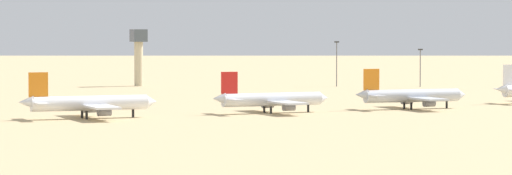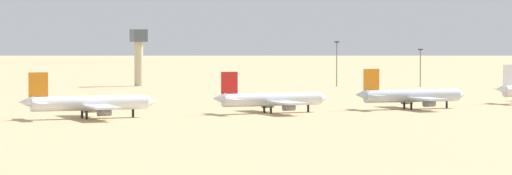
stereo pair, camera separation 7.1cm
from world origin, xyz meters
TOP-DOWN VIEW (x-y plane):
  - ground at (0.00, 0.00)m, footprint 4000.00×4000.00m
  - ridge_east at (285.87, 1101.48)m, footprint 247.83×198.00m
  - parked_jet_orange_3 at (-45.51, 3.56)m, footprint 33.78×28.44m
  - parked_jet_red_4 at (2.26, 2.58)m, footprint 32.10×26.88m
  - parked_jet_orange_5 at (43.09, 1.68)m, footprint 32.72×27.62m
  - control_tower at (26.10, 161.62)m, footprint 5.20×5.20m
  - light_pole_west at (89.95, 127.14)m, footprint 1.80×0.50m
  - light_pole_east at (115.35, 110.72)m, footprint 1.80×0.50m

SIDE VIEW (x-z plane):
  - ground at x=0.00m, z-range 0.00..0.00m
  - parked_jet_red_4 at x=2.26m, z-range -1.83..8.79m
  - parked_jet_orange_5 at x=43.09m, z-range -1.86..8.94m
  - parked_jet_orange_3 at x=-45.51m, z-range -1.92..9.24m
  - light_pole_east at x=115.35m, z-range 1.18..14.98m
  - light_pole_west at x=89.95m, z-range 1.22..17.72m
  - control_tower at x=26.10m, z-range 2.16..23.00m
  - ridge_east at x=285.87m, z-range 0.00..66.48m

